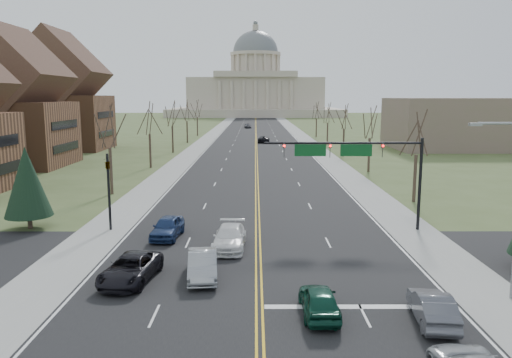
{
  "coord_description": "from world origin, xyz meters",
  "views": [
    {
      "loc": [
        -0.2,
        -24.29,
        10.29
      ],
      "look_at": [
        -0.13,
        19.72,
        3.0
      ],
      "focal_mm": 35.0,
      "sensor_mm": 36.0,
      "label": 1
    }
  ],
  "objects_px": {
    "signal_mast": "(355,157)",
    "car_far_nb": "(264,139)",
    "car_nb_inner_lead": "(319,300)",
    "car_far_sb": "(248,126)",
    "signal_left": "(108,183)",
    "car_sb_inner_second": "(230,237)",
    "car_nb_outer_lead": "(432,307)",
    "car_sb_outer_lead": "(131,269)",
    "car_sb_outer_second": "(167,227)",
    "car_sb_inner_lead": "(202,265)"
  },
  "relations": [
    {
      "from": "car_nb_inner_lead",
      "to": "car_far_sb",
      "type": "xyz_separation_m",
      "value": [
        -5.52,
        142.68,
        0.08
      ]
    },
    {
      "from": "car_sb_inner_lead",
      "to": "car_nb_inner_lead",
      "type": "bearing_deg",
      "value": -45.0
    },
    {
      "from": "car_sb_inner_lead",
      "to": "car_far_nb",
      "type": "height_order",
      "value": "car_sb_inner_lead"
    },
    {
      "from": "car_sb_outer_lead",
      "to": "car_far_sb",
      "type": "height_order",
      "value": "car_far_sb"
    },
    {
      "from": "car_nb_inner_lead",
      "to": "car_sb_inner_lead",
      "type": "xyz_separation_m",
      "value": [
        -6.07,
        4.97,
        0.05
      ]
    },
    {
      "from": "car_sb_inner_second",
      "to": "car_far_nb",
      "type": "xyz_separation_m",
      "value": [
        3.69,
        79.94,
        -0.02
      ]
    },
    {
      "from": "car_far_nb",
      "to": "car_sb_inner_second",
      "type": "bearing_deg",
      "value": 91.53
    },
    {
      "from": "car_nb_outer_lead",
      "to": "car_far_nb",
      "type": "xyz_separation_m",
      "value": [
        -6.21,
        91.3,
        0.02
      ]
    },
    {
      "from": "signal_left",
      "to": "car_far_sb",
      "type": "relative_size",
      "value": 1.29
    },
    {
      "from": "signal_mast",
      "to": "car_sb_outer_second",
      "type": "xyz_separation_m",
      "value": [
        -14.11,
        -2.18,
        -4.97
      ]
    },
    {
      "from": "signal_mast",
      "to": "car_nb_outer_lead",
      "type": "xyz_separation_m",
      "value": [
        0.5,
        -16.18,
        -5.03
      ]
    },
    {
      "from": "car_nb_outer_lead",
      "to": "car_far_nb",
      "type": "height_order",
      "value": "car_far_nb"
    },
    {
      "from": "signal_mast",
      "to": "signal_left",
      "type": "height_order",
      "value": "signal_mast"
    },
    {
      "from": "car_far_nb",
      "to": "car_sb_outer_second",
      "type": "bearing_deg",
      "value": 87.97
    },
    {
      "from": "car_sb_outer_second",
      "to": "car_far_nb",
      "type": "xyz_separation_m",
      "value": [
        8.4,
        77.3,
        -0.04
      ]
    },
    {
      "from": "signal_mast",
      "to": "car_sb_inner_lead",
      "type": "relative_size",
      "value": 2.61
    },
    {
      "from": "car_nb_outer_lead",
      "to": "car_sb_inner_second",
      "type": "distance_m",
      "value": 15.07
    },
    {
      "from": "car_far_nb",
      "to": "car_far_sb",
      "type": "height_order",
      "value": "car_far_sb"
    },
    {
      "from": "car_sb_outer_lead",
      "to": "car_far_nb",
      "type": "xyz_separation_m",
      "value": [
        8.94,
        86.12,
        0.01
      ]
    },
    {
      "from": "car_sb_outer_lead",
      "to": "car_sb_outer_second",
      "type": "relative_size",
      "value": 1.14
    },
    {
      "from": "car_sb_inner_second",
      "to": "signal_left",
      "type": "bearing_deg",
      "value": 155.38
    },
    {
      "from": "car_nb_outer_lead",
      "to": "car_sb_inner_second",
      "type": "relative_size",
      "value": 0.84
    },
    {
      "from": "car_sb_outer_lead",
      "to": "car_far_nb",
      "type": "height_order",
      "value": "car_far_nb"
    },
    {
      "from": "car_sb_inner_second",
      "to": "car_sb_outer_second",
      "type": "xyz_separation_m",
      "value": [
        -4.71,
        2.64,
        0.02
      ]
    },
    {
      "from": "car_sb_inner_second",
      "to": "signal_mast",
      "type": "bearing_deg",
      "value": 29.29
    },
    {
      "from": "car_nb_inner_lead",
      "to": "car_sb_outer_second",
      "type": "relative_size",
      "value": 0.92
    },
    {
      "from": "signal_left",
      "to": "car_far_sb",
      "type": "distance_m",
      "value": 127.61
    },
    {
      "from": "car_nb_outer_lead",
      "to": "car_far_sb",
      "type": "bearing_deg",
      "value": -80.01
    },
    {
      "from": "car_sb_outer_lead",
      "to": "signal_mast",
      "type": "bearing_deg",
      "value": 44.47
    },
    {
      "from": "car_sb_inner_second",
      "to": "car_far_sb",
      "type": "distance_m",
      "value": 132.1
    },
    {
      "from": "car_sb_outer_lead",
      "to": "car_far_nb",
      "type": "bearing_deg",
      "value": 91.67
    },
    {
      "from": "signal_left",
      "to": "car_sb_inner_second",
      "type": "bearing_deg",
      "value": -26.78
    },
    {
      "from": "car_nb_outer_lead",
      "to": "car_sb_outer_lead",
      "type": "height_order",
      "value": "car_sb_outer_lead"
    },
    {
      "from": "signal_mast",
      "to": "car_far_nb",
      "type": "xyz_separation_m",
      "value": [
        -5.71,
        75.12,
        -5.01
      ]
    },
    {
      "from": "car_nb_inner_lead",
      "to": "car_nb_outer_lead",
      "type": "xyz_separation_m",
      "value": [
        5.1,
        -0.78,
        0.0
      ]
    },
    {
      "from": "car_sb_outer_lead",
      "to": "car_sb_inner_lead",
      "type": "bearing_deg",
      "value": 15.58
    },
    {
      "from": "car_nb_inner_lead",
      "to": "car_far_nb",
      "type": "relative_size",
      "value": 0.79
    },
    {
      "from": "car_sb_inner_second",
      "to": "car_far_sb",
      "type": "height_order",
      "value": "car_far_sb"
    },
    {
      "from": "car_sb_inner_lead",
      "to": "car_far_nb",
      "type": "xyz_separation_m",
      "value": [
        4.96,
        85.56,
        -0.02
      ]
    },
    {
      "from": "signal_left",
      "to": "car_sb_inner_second",
      "type": "distance_m",
      "value": 11.09
    },
    {
      "from": "car_far_nb",
      "to": "car_nb_inner_lead",
      "type": "bearing_deg",
      "value": 94.87
    },
    {
      "from": "car_sb_inner_lead",
      "to": "car_nb_outer_lead",
      "type": "bearing_deg",
      "value": -32.94
    },
    {
      "from": "car_sb_inner_lead",
      "to": "car_sb_outer_second",
      "type": "bearing_deg",
      "value": 106.93
    },
    {
      "from": "car_sb_outer_lead",
      "to": "car_far_sb",
      "type": "distance_m",
      "value": 138.35
    },
    {
      "from": "signal_left",
      "to": "car_nb_outer_lead",
      "type": "relative_size",
      "value": 1.37
    },
    {
      "from": "car_sb_outer_lead",
      "to": "car_sb_outer_second",
      "type": "xyz_separation_m",
      "value": [
        0.54,
        8.82,
        0.06
      ]
    },
    {
      "from": "car_far_nb",
      "to": "car_sb_outer_lead",
      "type": "bearing_deg",
      "value": 88.24
    },
    {
      "from": "car_nb_outer_lead",
      "to": "car_sb_outer_lead",
      "type": "bearing_deg",
      "value": -13.15
    },
    {
      "from": "car_sb_inner_second",
      "to": "car_sb_outer_second",
      "type": "distance_m",
      "value": 5.4
    },
    {
      "from": "signal_left",
      "to": "car_far_nb",
      "type": "relative_size",
      "value": 1.12
    }
  ]
}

